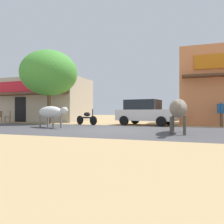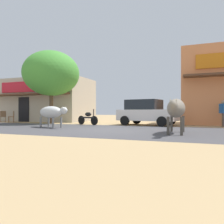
% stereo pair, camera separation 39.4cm
% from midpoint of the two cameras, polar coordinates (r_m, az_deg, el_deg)
% --- Properties ---
extents(ground, '(80.00, 80.00, 0.00)m').
position_cam_midpoint_polar(ground, '(10.68, -0.29, -4.62)').
color(ground, tan).
extents(asphalt_road, '(72.00, 6.49, 0.00)m').
position_cam_midpoint_polar(asphalt_road, '(10.68, -0.29, -4.61)').
color(asphalt_road, '#464548').
rests_on(asphalt_road, ground).
extents(storefront_left_cafe, '(7.93, 5.30, 3.82)m').
position_cam_midpoint_polar(storefront_left_cafe, '(21.48, -15.83, 2.91)').
color(storefront_left_cafe, '#BBAD96').
rests_on(storefront_left_cafe, ground).
extents(roadside_tree, '(4.10, 4.10, 5.32)m').
position_cam_midpoint_polar(roadside_tree, '(17.04, -14.77, 9.57)').
color(roadside_tree, brown).
rests_on(roadside_tree, ground).
extents(parked_hatchback_car, '(4.00, 2.48, 1.64)m').
position_cam_midpoint_polar(parked_hatchback_car, '(14.46, 9.74, -0.02)').
color(parked_hatchback_car, silver).
rests_on(parked_hatchback_car, ground).
extents(parked_motorcycle, '(1.76, 0.70, 1.04)m').
position_cam_midpoint_polar(parked_motorcycle, '(14.75, -5.47, -1.48)').
color(parked_motorcycle, black).
rests_on(parked_motorcycle, ground).
extents(cow_near_brown, '(2.49, 1.40, 1.17)m').
position_cam_midpoint_polar(cow_near_brown, '(12.58, -14.52, -0.07)').
color(cow_near_brown, silver).
rests_on(cow_near_brown, ground).
extents(cow_far_dark, '(0.73, 2.84, 1.40)m').
position_cam_midpoint_polar(cow_far_dark, '(9.26, 17.40, 0.84)').
color(cow_far_dark, gray).
rests_on(cow_far_dark, ground).
extents(pedestrian_by_shop, '(0.45, 0.61, 1.55)m').
position_cam_midpoint_polar(pedestrian_by_shop, '(14.38, 27.50, 0.19)').
color(pedestrian_by_shop, brown).
rests_on(pedestrian_by_shop, ground).
extents(cafe_chair_near_tree, '(0.62, 0.62, 0.92)m').
position_cam_midpoint_polar(cafe_chair_near_tree, '(19.53, -23.87, -0.94)').
color(cafe_chair_near_tree, brown).
rests_on(cafe_chair_near_tree, ground).
extents(cafe_chair_by_doorway, '(0.62, 0.62, 0.92)m').
position_cam_midpoint_polar(cafe_chair_by_doorway, '(20.18, -25.80, -0.90)').
color(cafe_chair_by_doorway, brown).
rests_on(cafe_chair_by_doorway, ground).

